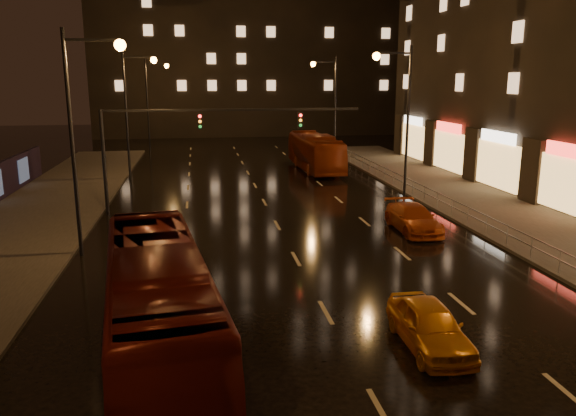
{
  "coord_description": "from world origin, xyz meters",
  "views": [
    {
      "loc": [
        -4.17,
        -13.68,
        7.91
      ],
      "look_at": [
        -0.46,
        9.41,
        2.5
      ],
      "focal_mm": 35.0,
      "sensor_mm": 36.0,
      "label": 1
    }
  ],
  "objects_px": {
    "taxi_near": "(430,325)",
    "taxi_far": "(413,218)",
    "bus_curb": "(315,152)",
    "bus_red": "(158,300)"
  },
  "relations": [
    {
      "from": "bus_red",
      "to": "taxi_near",
      "type": "height_order",
      "value": "bus_red"
    },
    {
      "from": "bus_red",
      "to": "taxi_far",
      "type": "height_order",
      "value": "bus_red"
    },
    {
      "from": "taxi_near",
      "to": "taxi_far",
      "type": "distance_m",
      "value": 13.44
    },
    {
      "from": "taxi_far",
      "to": "bus_curb",
      "type": "bearing_deg",
      "value": 93.01
    },
    {
      "from": "bus_red",
      "to": "taxi_far",
      "type": "bearing_deg",
      "value": 35.81
    },
    {
      "from": "bus_curb",
      "to": "taxi_far",
      "type": "relative_size",
      "value": 2.37
    },
    {
      "from": "bus_red",
      "to": "bus_curb",
      "type": "relative_size",
      "value": 1.02
    },
    {
      "from": "taxi_near",
      "to": "bus_curb",
      "type": "bearing_deg",
      "value": 85.06
    },
    {
      "from": "taxi_near",
      "to": "taxi_far",
      "type": "xyz_separation_m",
      "value": [
        4.46,
        12.67,
        0.0
      ]
    },
    {
      "from": "taxi_far",
      "to": "bus_red",
      "type": "bearing_deg",
      "value": -136.37
    }
  ]
}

